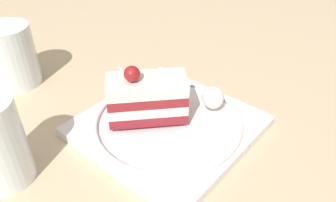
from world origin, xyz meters
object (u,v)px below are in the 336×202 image
(cake_slice, at_px, (149,98))
(fork, at_px, (134,85))
(dessert_plate, at_px, (168,124))
(drink_glass_far, at_px, (12,59))
(whipped_cream_dollop, at_px, (213,98))

(cake_slice, xyz_separation_m, fork, (0.06, -0.05, -0.03))
(cake_slice, bearing_deg, dessert_plate, -158.01)
(dessert_plate, xyz_separation_m, fork, (0.09, -0.04, 0.01))
(fork, xyz_separation_m, drink_glass_far, (0.20, 0.07, 0.02))
(drink_glass_far, bearing_deg, cake_slice, -176.03)
(dessert_plate, height_order, whipped_cream_dollop, whipped_cream_dollop)
(whipped_cream_dollop, relative_size, fork, 0.30)
(cake_slice, height_order, fork, cake_slice)
(dessert_plate, relative_size, drink_glass_far, 2.44)
(dessert_plate, xyz_separation_m, drink_glass_far, (0.28, 0.03, 0.04))
(whipped_cream_dollop, bearing_deg, cake_slice, 45.92)
(cake_slice, distance_m, drink_glass_far, 0.26)
(dessert_plate, xyz_separation_m, whipped_cream_dollop, (-0.04, -0.06, 0.03))
(dessert_plate, relative_size, cake_slice, 2.17)
(cake_slice, bearing_deg, drink_glass_far, 3.97)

